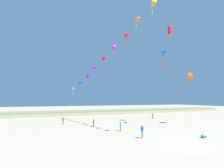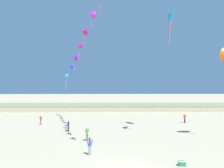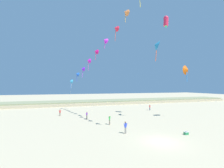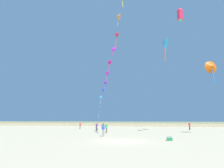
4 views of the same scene
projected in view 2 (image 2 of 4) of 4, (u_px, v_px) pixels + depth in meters
The scene contains 9 objects.
dune_ridge at pixel (114, 107), 60.08m from camera, with size 120.00×11.30×1.32m.
person_near_left at pixel (185, 118), 40.31m from camera, with size 0.55×0.22×1.58m.
person_near_right at pixel (68, 125), 33.73m from camera, with size 0.42×0.42×1.50m.
person_mid_center at pixel (41, 119), 38.78m from camera, with size 0.52×0.20×1.49m.
person_far_left at pixel (90, 145), 22.59m from camera, with size 0.61×0.24×1.73m.
person_far_right at pixel (87, 133), 28.05m from camera, with size 0.48×0.45×1.66m.
kite_banner_string at pixel (91, 14), 31.91m from camera, with size 13.35×31.51×25.04m.
large_kite_mid_trail at pixel (170, 16), 28.66m from camera, with size 1.96×2.40×4.28m.
beach_cooler at pixel (182, 163), 19.78m from camera, with size 0.58×0.41×0.46m.
Camera 2 is at (-1.13, -18.44, 7.00)m, focal length 38.00 mm.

